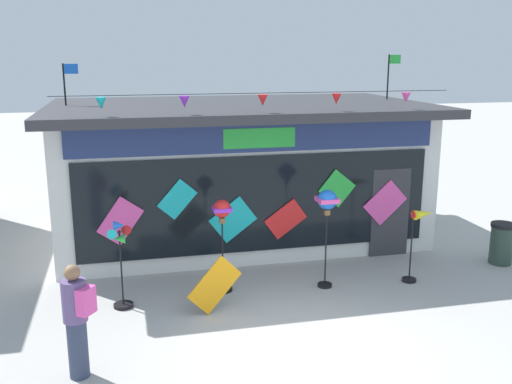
{
  "coord_description": "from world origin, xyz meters",
  "views": [
    {
      "loc": [
        -2.57,
        -7.92,
        4.47
      ],
      "look_at": [
        -0.02,
        2.93,
        1.78
      ],
      "focal_mm": 40.27,
      "sensor_mm": 36.0,
      "label": 1
    }
  ],
  "objects": [
    {
      "name": "wind_spinner_center_left",
      "position": [
        1.16,
        2.06,
        1.63
      ],
      "size": [
        0.39,
        0.39,
        1.96
      ],
      "color": "black",
      "rests_on": "ground_plane"
    },
    {
      "name": "person_near_camera",
      "position": [
        -3.32,
        -0.22,
        0.89
      ],
      "size": [
        0.47,
        0.44,
        1.68
      ],
      "rotation": [
        0.0,
        0.0,
        4.11
      ],
      "color": "#333D56",
      "rests_on": "ground_plane"
    },
    {
      "name": "trash_bin",
      "position": [
        5.34,
        2.4,
        0.46
      ],
      "size": [
        0.52,
        0.52,
        0.91
      ],
      "color": "#2D4238",
      "rests_on": "ground_plane"
    },
    {
      "name": "wind_spinner_left",
      "position": [
        -0.83,
        2.31,
        1.4
      ],
      "size": [
        0.36,
        0.36,
        1.81
      ],
      "color": "black",
      "rests_on": "ground_plane"
    },
    {
      "name": "kite_shop_building",
      "position": [
        0.17,
        5.76,
        1.69
      ],
      "size": [
        8.79,
        5.35,
        4.45
      ],
      "color": "silver",
      "rests_on": "ground_plane"
    },
    {
      "name": "wind_spinner_far_left",
      "position": [
        -2.71,
        1.98,
        1.09
      ],
      "size": [
        0.43,
        0.35,
        1.64
      ],
      "color": "black",
      "rests_on": "ground_plane"
    },
    {
      "name": "ground_plane",
      "position": [
        0.0,
        0.0,
        0.0
      ],
      "size": [
        80.0,
        80.0,
        0.0
      ],
      "primitive_type": "plane",
      "color": "#ADAAA5"
    },
    {
      "name": "wind_spinner_center_right",
      "position": [
        3.07,
        1.92,
        1.08
      ],
      "size": [
        0.61,
        0.3,
        1.49
      ],
      "color": "black",
      "rests_on": "ground_plane"
    },
    {
      "name": "display_kite_on_ground",
      "position": [
        -1.13,
        1.42,
        0.51
      ],
      "size": [
        1.01,
        0.23,
        1.01
      ],
      "primitive_type": "cube",
      "rotation": [
        -0.22,
        0.79,
        0.0
      ],
      "color": "orange",
      "rests_on": "ground_plane"
    }
  ]
}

